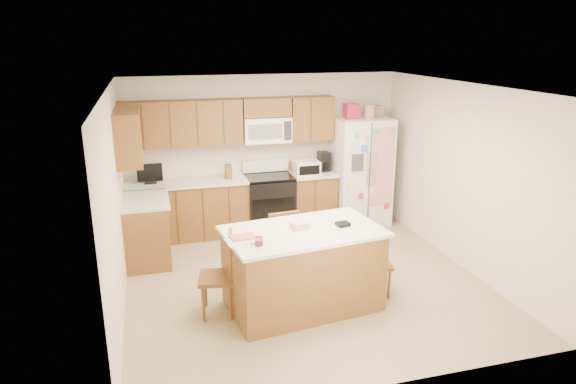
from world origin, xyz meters
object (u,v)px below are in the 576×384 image
object	(u,v)px
island	(303,268)
windsor_chair_back	(280,247)
windsor_chair_left	(219,277)
stove	(269,202)
windsor_chair_right	(374,263)
refrigerator	(360,170)

from	to	relation	value
island	windsor_chair_back	size ratio (longest dim) A/B	1.91
windsor_chair_back	windsor_chair_left	bearing A→B (deg)	-144.31
island	windsor_chair_left	bearing A→B (deg)	173.98
island	windsor_chair_back	world-z (taller)	island
windsor_chair_left	windsor_chair_back	bearing A→B (deg)	35.69
stove	windsor_chair_right	bearing A→B (deg)	-73.92
stove	windsor_chair_right	xyz separation A→B (m)	(0.73, -2.52, -0.07)
refrigerator	windsor_chair_right	bearing A→B (deg)	-108.91
stove	refrigerator	world-z (taller)	refrigerator
stove	island	distance (m)	2.61
stove	island	size ratio (longest dim) A/B	0.60
island	windsor_chair_back	xyz separation A→B (m)	(-0.08, 0.74, -0.02)
island	windsor_chair_right	size ratio (longest dim) A/B	2.20
island	windsor_chair_right	xyz separation A→B (m)	(0.94, 0.07, -0.08)
stove	windsor_chair_left	bearing A→B (deg)	-115.28
windsor_chair_left	stove	bearing A→B (deg)	64.72
stove	windsor_chair_back	distance (m)	1.88
refrigerator	windsor_chair_back	bearing A→B (deg)	-136.07
windsor_chair_back	windsor_chair_right	size ratio (longest dim) A/B	1.15
refrigerator	island	world-z (taller)	refrigerator
refrigerator	windsor_chair_right	distance (m)	2.65
island	windsor_chair_right	bearing A→B (deg)	4.38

